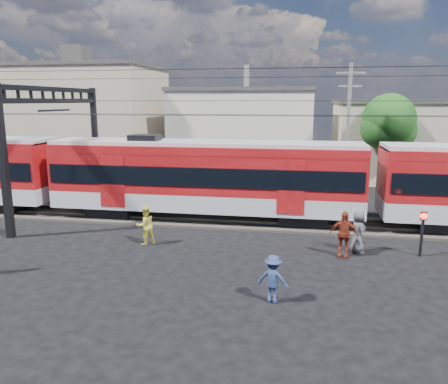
{
  "coord_description": "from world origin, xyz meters",
  "views": [
    {
      "loc": [
        3.06,
        -13.88,
        6.21
      ],
      "look_at": [
        -0.24,
        5.0,
        2.19
      ],
      "focal_mm": 35.0,
      "sensor_mm": 36.0,
      "label": 1
    }
  ],
  "objects": [
    {
      "name": "pedestrian_b",
      "position": [
        -3.5,
        3.64,
        0.87
      ],
      "size": [
        1.06,
        1.06,
        1.73
      ],
      "primitive_type": "imported",
      "rotation": [
        0.0,
        0.0,
        3.9
      ],
      "color": "#DACB44",
      "rests_on": "ground"
    },
    {
      "name": "ground",
      "position": [
        0.0,
        0.0,
        0.0
      ],
      "size": [
        120.0,
        120.0,
        0.0
      ],
      "primitive_type": "plane",
      "color": "black",
      "rests_on": "ground"
    },
    {
      "name": "commuter_train",
      "position": [
        -1.56,
        8.0,
        2.4
      ],
      "size": [
        50.3,
        3.08,
        4.17
      ],
      "color": "black",
      "rests_on": "ground"
    },
    {
      "name": "pedestrian_e",
      "position": [
        5.55,
        4.17,
        0.9
      ],
      "size": [
        0.76,
        0.99,
        1.8
      ],
      "primitive_type": "imported",
      "rotation": [
        0.0,
        0.0,
        1.81
      ],
      "color": "#49494E",
      "rests_on": "ground"
    },
    {
      "name": "building_west",
      "position": [
        -17.0,
        24.0,
        4.66
      ],
      "size": [
        14.28,
        10.2,
        9.3
      ],
      "color": "tan",
      "rests_on": "ground"
    },
    {
      "name": "tree_near",
      "position": [
        9.19,
        18.09,
        4.66
      ],
      "size": [
        3.82,
        3.64,
        6.72
      ],
      "color": "#382619",
      "rests_on": "ground"
    },
    {
      "name": "catenary",
      "position": [
        -8.65,
        8.0,
        5.14
      ],
      "size": [
        70.0,
        9.3,
        7.52
      ],
      "color": "black",
      "rests_on": "ground"
    },
    {
      "name": "track_bed",
      "position": [
        0.0,
        8.0,
        0.06
      ],
      "size": [
        70.0,
        3.4,
        0.12
      ],
      "primitive_type": "cube",
      "color": "#2D2823",
      "rests_on": "ground"
    },
    {
      "name": "building_mideast",
      "position": [
        14.0,
        24.0,
        3.16
      ],
      "size": [
        16.32,
        10.2,
        6.3
      ],
      "color": "tan",
      "rests_on": "ground"
    },
    {
      "name": "crossing_signal",
      "position": [
        8.03,
        4.1,
        1.29
      ],
      "size": [
        0.27,
        0.27,
        1.86
      ],
      "color": "black",
      "rests_on": "ground"
    },
    {
      "name": "pedestrian_c",
      "position": [
        2.38,
        -1.08,
        0.77
      ],
      "size": [
        1.1,
        0.78,
        1.55
      ],
      "primitive_type": "imported",
      "rotation": [
        0.0,
        0.0,
        2.92
      ],
      "color": "navy",
      "rests_on": "ground"
    },
    {
      "name": "rail_far",
      "position": [
        0.0,
        8.75,
        0.18
      ],
      "size": [
        70.0,
        0.12,
        0.12
      ],
      "primitive_type": "cube",
      "color": "#59544C",
      "rests_on": "track_bed"
    },
    {
      "name": "rail_near",
      "position": [
        0.0,
        7.25,
        0.18
      ],
      "size": [
        70.0,
        0.12,
        0.12
      ],
      "primitive_type": "cube",
      "color": "#59544C",
      "rests_on": "track_bed"
    },
    {
      "name": "utility_pole_mid",
      "position": [
        6.0,
        15.0,
        4.53
      ],
      "size": [
        1.8,
        0.24,
        8.5
      ],
      "color": "slate",
      "rests_on": "ground"
    },
    {
      "name": "pedestrian_d",
      "position": [
        4.91,
        3.48,
        0.95
      ],
      "size": [
        1.17,
        0.63,
        1.9
      ],
      "primitive_type": "imported",
      "rotation": [
        0.0,
        0.0,
        -0.15
      ],
      "color": "maroon",
      "rests_on": "ground"
    },
    {
      "name": "building_midwest",
      "position": [
        -2.0,
        27.0,
        3.66
      ],
      "size": [
        12.24,
        12.24,
        7.3
      ],
      "color": "beige",
      "rests_on": "ground"
    }
  ]
}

